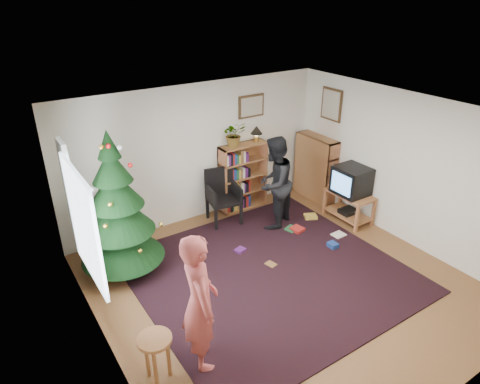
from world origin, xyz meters
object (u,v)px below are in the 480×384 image
bookshelf_back (243,176)px  armchair (221,193)px  person_standing (200,302)px  table_lamp (256,131)px  bookshelf_right (315,167)px  picture_back (251,106)px  picture_right (332,104)px  potted_plant (234,134)px  stool (155,348)px  christmas_tree (118,216)px  crt_tv (352,180)px  person_by_chair (274,183)px  tv_stand (349,204)px

bookshelf_back → armchair: size_ratio=1.31×
person_standing → table_lamp: bearing=-29.2°
bookshelf_right → table_lamp: size_ratio=4.30×
picture_back → picture_right: picture_right is taller
armchair → table_lamp: bearing=23.3°
armchair → potted_plant: potted_plant is taller
bookshelf_back → stool: bearing=-136.4°
picture_right → stool: bearing=-153.4°
bookshelf_back → potted_plant: (-0.20, 0.00, 0.87)m
christmas_tree → armchair: christmas_tree is taller
armchair → person_standing: (-1.91, -2.74, 0.31)m
bookshelf_back → bookshelf_right: 1.52m
bookshelf_right → stool: size_ratio=2.09×
crt_tv → potted_plant: bearing=135.5°
bookshelf_right → person_by_chair: (-1.41, -0.47, 0.18)m
tv_stand → table_lamp: bearing=124.5°
stool → potted_plant: 4.24m
potted_plant → table_lamp: 0.50m
crt_tv → person_by_chair: size_ratio=0.34×
bookshelf_back → person_standing: bearing=-130.7°
crt_tv → picture_right: bearing=74.4°
picture_back → table_lamp: size_ratio=1.82×
picture_right → bookshelf_right: 1.30m
tv_stand → person_by_chair: (-1.29, 0.60, 0.52)m
bookshelf_back → table_lamp: size_ratio=4.30×
picture_right → christmas_tree: (-4.27, -0.15, -1.01)m
table_lamp → person_standing: bearing=-133.9°
tv_stand → potted_plant: potted_plant is taller
bookshelf_right → person_standing: bearing=122.1°
table_lamp → stool: bearing=-139.0°
tv_stand → person_by_chair: size_ratio=0.52×
tv_stand → potted_plant: size_ratio=1.88×
tv_stand → stool: bearing=-162.1°
picture_right → bookshelf_back: bearing=159.7°
christmas_tree → crt_tv: (4.01, -0.77, -0.13)m
bookshelf_right → person_standing: 4.72m
christmas_tree → tv_stand: size_ratio=2.58×
christmas_tree → armchair: 2.16m
picture_right → table_lamp: size_ratio=1.99×
tv_stand → person_standing: (-3.87, -1.43, 0.53)m
christmas_tree → stool: size_ratio=3.61×
bookshelf_right → picture_back: bearing=64.2°
bookshelf_right → crt_tv: bearing=173.4°
bookshelf_back → person_standing: size_ratio=0.77×
christmas_tree → person_by_chair: 2.73m
picture_back → armchair: (-0.89, -0.34, -1.42)m
picture_back → bookshelf_back: picture_back is taller
picture_right → armchair: size_ratio=0.61×
armchair → picture_right: bearing=1.0°
christmas_tree → tv_stand: bearing=-10.9°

